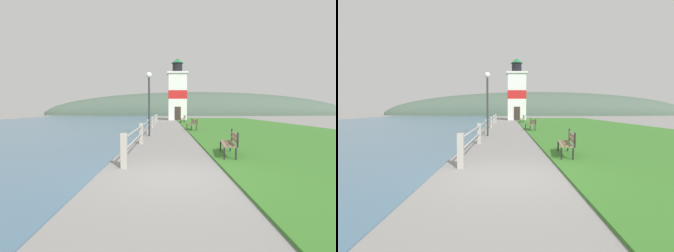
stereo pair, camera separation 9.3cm
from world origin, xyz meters
The scene contains 10 objects.
ground_plane centered at (0.00, 0.00, 0.00)m, with size 160.00×160.00×0.00m, color gray.
grass_verge centered at (7.45, 15.95, 0.03)m, with size 12.00×47.84×0.06m.
water_strip centered at (-13.95, 15.95, 0.01)m, with size 24.00×76.55×0.01m.
seawall_railing centered at (-1.35, 14.06, 0.59)m, with size 0.18×26.29×1.01m.
park_bench_near centered at (2.15, 2.83, 0.54)m, with size 0.70×1.81×0.94m.
park_bench_midway centered at (1.94, 14.08, 0.54)m, with size 0.67×1.99×0.94m.
park_bench_far centered at (1.95, 25.35, 0.54)m, with size 0.49×1.87×0.94m.
lighthouse centered at (1.55, 33.22, 4.01)m, with size 3.09×3.09×9.24m.
lamp_post centered at (-1.20, 9.87, 2.74)m, with size 0.36×0.36×3.96m.
distant_hillside centered at (8.00, 61.90, 0.00)m, with size 80.00×16.00×12.00m.
Camera 1 is at (-0.14, -6.43, 1.72)m, focal length 28.00 mm.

